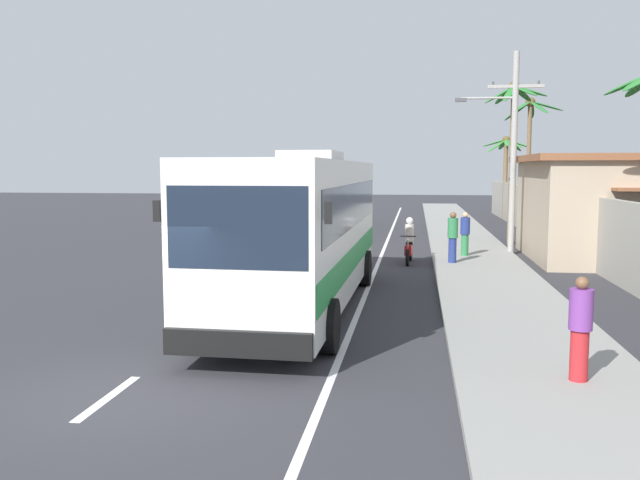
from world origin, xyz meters
name	(u,v)px	position (x,y,z in m)	size (l,w,h in m)	color
ground_plane	(112,395)	(0.00, 0.00, 0.00)	(160.00, 160.00, 0.00)	#303035
sidewalk_kerb	(493,287)	(6.80, 10.00, 0.07)	(3.20, 90.00, 0.14)	gray
lane_markings	(345,263)	(2.03, 14.55, 0.00)	(3.37, 71.00, 0.01)	white
boundary_wall	(596,234)	(10.60, 14.00, 1.26)	(0.24, 60.00, 2.51)	#9E998E
coach_bus_foreground	(302,226)	(1.79, 6.72, 2.03)	(3.07, 11.42, 3.90)	silver
coach_bus_far_lane	(305,195)	(-1.96, 29.08, 1.93)	(3.12, 10.93, 3.71)	gold
motorcycle_beside_bus	(409,245)	(4.33, 14.96, 0.68)	(0.56, 1.96, 1.67)	black
pedestrian_near_kerb	(580,327)	(7.11, 1.31, 1.00)	(0.36, 0.36, 1.65)	red
pedestrian_midwalk	(465,233)	(6.43, 16.33, 1.01)	(0.36, 0.36, 1.66)	#2D7A47
pedestrian_far_walk	(453,236)	(5.85, 14.30, 1.08)	(0.36, 0.36, 1.79)	navy
utility_pole_mid	(511,147)	(8.26, 17.91, 4.31)	(3.40, 0.24, 8.02)	#9E9E99
palm_nearest	(506,158)	(10.61, 37.44, 4.18)	(3.22, 3.29, 5.68)	brown
palm_third	(514,124)	(8.84, 21.68, 5.45)	(2.83, 2.60, 7.35)	brown
palm_farthest	(530,132)	(11.03, 30.77, 5.60)	(3.31, 3.46, 7.56)	brown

